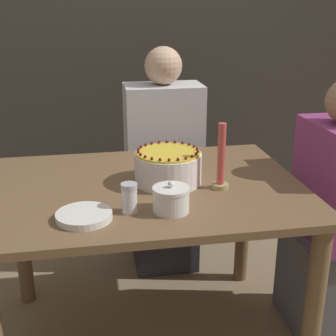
# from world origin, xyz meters

# --- Properties ---
(wall_behind) EXTENTS (8.00, 0.05, 2.60)m
(wall_behind) POSITION_xyz_m (0.00, 1.40, 1.30)
(wall_behind) COLOR #38332D
(wall_behind) RESTS_ON ground_plane
(dining_table) EXTENTS (1.23, 0.90, 0.74)m
(dining_table) POSITION_xyz_m (0.00, 0.00, 0.61)
(dining_table) COLOR brown
(dining_table) RESTS_ON ground_plane
(cake) EXTENTS (0.27, 0.27, 0.14)m
(cake) POSITION_xyz_m (0.09, 0.02, 0.80)
(cake) COLOR white
(cake) RESTS_ON dining_table
(sugar_bowl) EXTENTS (0.13, 0.13, 0.11)m
(sugar_bowl) POSITION_xyz_m (0.05, -0.25, 0.78)
(sugar_bowl) COLOR white
(sugar_bowl) RESTS_ON dining_table
(sugar_shaker) EXTENTS (0.06, 0.06, 0.11)m
(sugar_shaker) POSITION_xyz_m (-0.09, -0.24, 0.79)
(sugar_shaker) COLOR white
(sugar_shaker) RESTS_ON dining_table
(plate_stack) EXTENTS (0.19, 0.19, 0.02)m
(plate_stack) POSITION_xyz_m (-0.24, -0.26, 0.75)
(plate_stack) COLOR white
(plate_stack) RESTS_ON dining_table
(candle) EXTENTS (0.07, 0.07, 0.26)m
(candle) POSITION_xyz_m (0.28, -0.08, 0.84)
(candle) COLOR tan
(candle) RESTS_ON dining_table
(person_man_blue_shirt) EXTENTS (0.40, 0.34, 1.21)m
(person_man_blue_shirt) POSITION_xyz_m (0.18, 0.65, 0.52)
(person_man_blue_shirt) COLOR #2D2D38
(person_man_blue_shirt) RESTS_ON ground_plane
(person_woman_floral) EXTENTS (0.34, 0.40, 1.14)m
(person_woman_floral) POSITION_xyz_m (0.82, -0.02, 0.49)
(person_woman_floral) COLOR #595960
(person_woman_floral) RESTS_ON ground_plane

